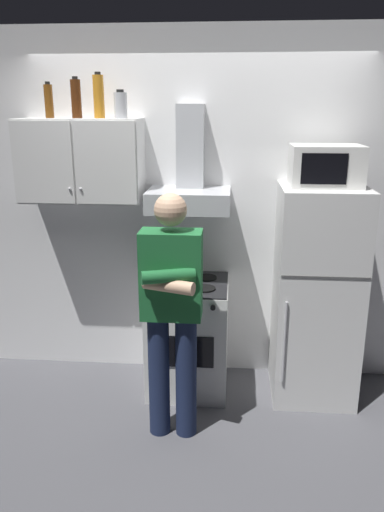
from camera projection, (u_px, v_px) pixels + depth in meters
name	position (u px, v px, depth m)	size (l,w,h in m)	color
ground_plane	(192.00, 403.00, 3.75)	(7.00, 7.00, 0.00)	#4C4C51
back_wall_tiled	(198.00, 210.00, 3.94)	(4.80, 0.10, 2.70)	white
upper_cabinet	(81.00, 161.00, 3.67)	(0.90, 0.37, 0.60)	silver
stove_oven	(188.00, 335.00, 3.87)	(0.60, 0.62, 0.87)	white
range_hood	(189.00, 183.00, 3.66)	(0.60, 0.44, 0.75)	#B7BABF
refrigerator	(316.00, 295.00, 3.69)	(0.60, 0.62, 1.60)	silver
microwave	(326.00, 166.00, 3.44)	(0.48, 0.37, 0.28)	silver
person_standing	(172.00, 310.00, 3.16)	(0.38, 0.33, 1.64)	#192342
bottle_liquor_amber	(99.00, 96.00, 3.54)	(0.08, 0.08, 0.31)	#B7721E
bottle_rum_dark	(76.00, 99.00, 3.54)	(0.07, 0.07, 0.28)	#47230F
bottle_beer_brown	(49.00, 101.00, 3.60)	(0.06, 0.06, 0.25)	brown
bottle_canister_steel	(121.00, 105.00, 3.51)	(0.09, 0.09, 0.19)	#B2B5BA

